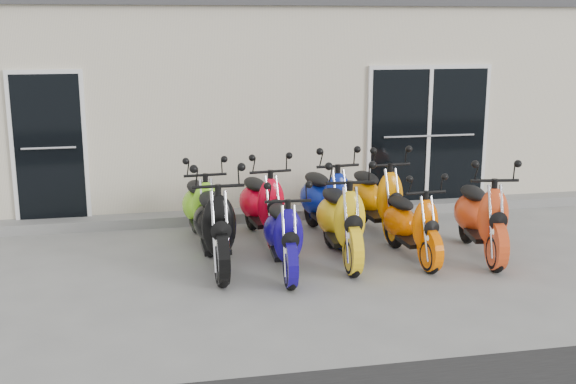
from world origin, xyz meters
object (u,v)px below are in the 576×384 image
scooter_front_orange_b (412,214)px  scooter_back_yellow (377,188)px  scooter_front_red (482,205)px  scooter_back_green (201,198)px  scooter_back_blue (326,190)px  scooter_back_red (262,195)px  scooter_front_blue (283,224)px  scooter_front_orange_a (341,208)px  scooter_front_black (215,213)px

scooter_front_orange_b → scooter_back_yellow: bearing=90.1°
scooter_front_red → scooter_back_green: (-3.47, 1.25, -0.03)m
scooter_front_red → scooter_back_yellow: 1.58m
scooter_front_red → scooter_back_yellow: (-1.00, 1.21, -0.00)m
scooter_front_orange_b → scooter_back_blue: scooter_back_blue is taller
scooter_back_green → scooter_back_red: size_ratio=0.99×
scooter_front_red → scooter_back_yellow: size_ratio=1.00×
scooter_back_yellow → scooter_back_red: bearing=173.7°
scooter_front_blue → scooter_back_blue: (0.87, 1.34, 0.07)m
scooter_front_orange_a → scooter_back_yellow: 1.31m
scooter_back_green → scooter_front_red: bearing=-24.2°
scooter_front_orange_a → scooter_back_blue: bearing=88.4°
scooter_front_orange_b → scooter_front_black: bearing=173.2°
scooter_front_black → scooter_front_orange_b: scooter_front_black is taller
scooter_front_red → scooter_back_yellow: scooter_front_red is taller
scooter_front_black → scooter_back_red: bearing=53.9°
scooter_front_orange_b → scooter_front_red: (0.93, -0.04, 0.08)m
scooter_front_orange_a → scooter_front_red: scooter_front_orange_a is taller
scooter_front_orange_a → scooter_back_red: size_ratio=1.05×
scooter_front_orange_a → scooter_back_red: bearing=130.5°
scooter_front_orange_a → scooter_back_blue: scooter_back_blue is taller
scooter_back_green → scooter_back_blue: (1.73, -0.06, 0.04)m
scooter_front_orange_a → scooter_front_orange_b: bearing=-6.8°
scooter_back_green → scooter_back_red: scooter_back_red is taller
scooter_front_orange_a → scooter_back_yellow: size_ratio=1.01×
scooter_front_orange_b → scooter_back_green: 2.82m
scooter_front_blue → scooter_front_black: bearing=160.9°
scooter_front_red → scooter_back_blue: size_ratio=0.99×
scooter_front_orange_b → scooter_back_red: size_ratio=0.91×
scooter_front_blue → scooter_front_orange_b: (1.69, 0.19, -0.02)m
scooter_front_black → scooter_front_blue: bearing=-22.9°
scooter_front_red → scooter_back_red: scooter_front_red is taller
scooter_back_green → scooter_front_orange_a: bearing=-37.0°
scooter_front_orange_a → scooter_front_orange_b: 0.90m
scooter_front_orange_a → scooter_front_red: (1.81, -0.19, -0.01)m
scooter_back_red → scooter_back_blue: scooter_back_blue is taller
scooter_front_black → scooter_back_green: bearing=93.4°
scooter_front_blue → scooter_back_yellow: 2.11m
scooter_front_blue → scooter_back_red: (-0.03, 1.38, 0.04)m
scooter_front_red → scooter_back_blue: 2.11m
scooter_back_yellow → scooter_front_orange_a: bearing=-133.5°
scooter_front_blue → scooter_back_red: scooter_back_red is taller
scooter_front_orange_b → scooter_back_green: scooter_back_green is taller
scooter_front_orange_b → scooter_back_green: bearing=150.9°
scooter_front_black → scooter_front_blue: (0.79, -0.32, -0.09)m
scooter_back_red → scooter_back_yellow: (1.64, -0.03, 0.02)m
scooter_back_red → scooter_back_yellow: scooter_back_yellow is taller
scooter_back_red → scooter_back_green: bearing=172.6°
scooter_front_orange_b → scooter_back_red: (-1.71, 1.20, 0.06)m
scooter_back_blue → scooter_back_yellow: bearing=-4.6°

